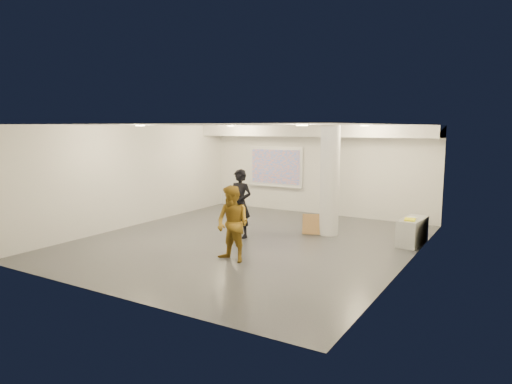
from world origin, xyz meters
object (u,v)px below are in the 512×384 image
Objects in this scene: column at (330,181)px; man at (233,224)px; woman at (240,204)px; credenza at (412,231)px; projection_screen at (276,167)px.

man is at bearing -103.98° from column.
column is 1.63× the size of woman.
man is (-3.08, -3.54, 0.51)m from credenza.
woman is 1.09× the size of man.
credenza is 4.48m from woman.
credenza is (2.22, 0.07, -1.17)m from column.
man is (1.07, -1.95, -0.08)m from woman.
man is at bearing -61.85° from woman.
column is at bearing -40.56° from projection_screen.
woman is at bearing 126.12° from man.
projection_screen is 1.14× the size of woman.
projection_screen is 1.25× the size of man.
column is 2.51m from credenza.
credenza is at bearing 20.48° from woman.
man is at bearing -69.92° from projection_screen.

